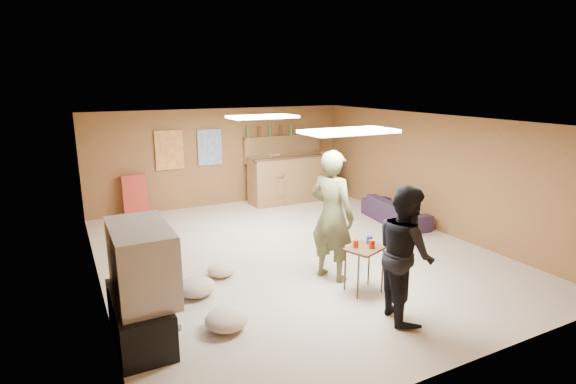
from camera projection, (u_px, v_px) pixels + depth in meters
name	position (u px, v px, depth m)	size (l,w,h in m)	color
ground	(293.00, 252.00, 7.52)	(7.00, 7.00, 0.00)	tan
ceiling	(294.00, 120.00, 7.00)	(6.00, 7.00, 0.02)	silver
wall_back	(222.00, 157.00, 10.28)	(6.00, 0.02, 2.20)	brown
wall_front	(467.00, 265.00, 4.24)	(6.00, 0.02, 2.20)	brown
wall_left	(93.00, 213.00, 5.93)	(0.02, 7.00, 2.20)	brown
wall_right	(432.00, 172.00, 8.59)	(0.02, 7.00, 2.20)	brown
tv_stand	(140.00, 317.00, 4.96)	(0.55, 1.30, 0.50)	black
dvd_box	(161.00, 321.00, 5.08)	(0.35, 0.50, 0.08)	#B2B2B7
tv_body	(142.00, 262.00, 4.84)	(0.60, 1.10, 0.80)	#B2B2B7
tv_screen	(171.00, 257.00, 4.97)	(0.02, 0.95, 0.65)	navy
bar_counter	(291.00, 179.00, 10.61)	(2.00, 0.60, 1.10)	brown
bar_lip	(296.00, 157.00, 10.26)	(2.10, 0.12, 0.05)	#3F2614
bar_shelf	(283.00, 137.00, 10.77)	(2.00, 0.18, 0.05)	brown
bar_backing	(282.00, 149.00, 10.85)	(2.00, 0.14, 0.60)	brown
poster_left	(169.00, 150.00, 9.66)	(0.60, 0.03, 0.85)	#BF3F26
poster_right	(210.00, 147.00, 10.05)	(0.55, 0.03, 0.80)	#334C99
folding_chair_stack	(135.00, 196.00, 9.38)	(0.50, 0.14, 0.90)	#B53321
ceiling_panel_front	(349.00, 131.00, 5.71)	(1.20, 0.60, 0.04)	white
ceiling_panel_back	(263.00, 117.00, 8.04)	(1.20, 0.60, 0.04)	white
person_olive	(332.00, 216.00, 6.34)	(0.69, 0.45, 1.88)	brown
person_black	(405.00, 253.00, 5.30)	(0.79, 0.62, 1.64)	black
sofa	(395.00, 211.00, 9.09)	(1.63, 0.64, 0.48)	black
tray_table	(364.00, 270.00, 6.06)	(0.49, 0.39, 0.63)	#3F2614
cup_red_near	(356.00, 244.00, 5.98)	(0.08, 0.08, 0.11)	red
cup_red_far	(372.00, 244.00, 5.95)	(0.08, 0.08, 0.11)	red
cup_blue	(369.00, 240.00, 6.11)	(0.08, 0.08, 0.11)	navy
bar_stool_left	(277.00, 180.00, 10.25)	(0.37, 0.37, 1.18)	brown
bar_stool_right	(328.00, 179.00, 10.62)	(0.34, 0.34, 1.08)	brown
cushion_near_tv	(196.00, 287.00, 6.00)	(0.52, 0.52, 0.23)	tan
cushion_mid	(221.00, 270.00, 6.60)	(0.40, 0.40, 0.18)	tan
cushion_far	(226.00, 320.00, 5.18)	(0.50, 0.50, 0.22)	tan
bottle_row	(270.00, 131.00, 10.56)	(1.20, 0.08, 0.26)	#3F7233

